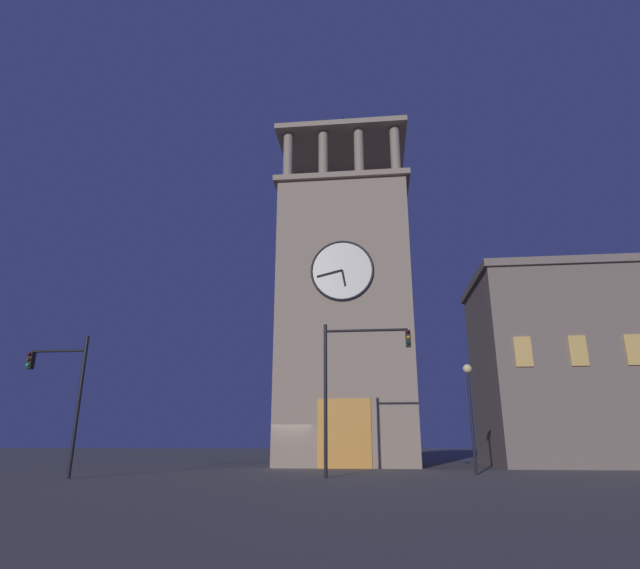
% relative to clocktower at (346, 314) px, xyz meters
% --- Properties ---
extents(ground_plane, '(200.00, 200.00, 0.00)m').
position_rel_clocktower_xyz_m(ground_plane, '(3.22, 3.30, -10.14)').
color(ground_plane, '#56544F').
extents(clocktower, '(9.50, 7.65, 26.47)m').
position_rel_clocktower_xyz_m(clocktower, '(0.00, 0.00, 0.00)').
color(clocktower, gray).
rests_on(clocktower, ground_plane).
extents(adjacent_wing_building, '(19.23, 9.34, 12.56)m').
position_rel_clocktower_xyz_m(adjacent_wing_building, '(-18.59, -0.77, -3.84)').
color(adjacent_wing_building, '#75665B').
rests_on(adjacent_wing_building, ground_plane).
extents(traffic_signal_near, '(3.98, 0.41, 6.73)m').
position_rel_clocktower_xyz_m(traffic_signal_near, '(-0.85, 11.84, -5.64)').
color(traffic_signal_near, black).
rests_on(traffic_signal_near, ground_plane).
extents(traffic_signal_mid, '(2.78, 0.41, 6.12)m').
position_rel_clocktower_xyz_m(traffic_signal_mid, '(11.93, 13.30, -6.25)').
color(traffic_signal_mid, black).
rests_on(traffic_signal_mid, ground_plane).
extents(street_lamp, '(0.44, 0.44, 5.20)m').
position_rel_clocktower_xyz_m(street_lamp, '(-6.50, 8.89, -6.52)').
color(street_lamp, black).
rests_on(street_lamp, ground_plane).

